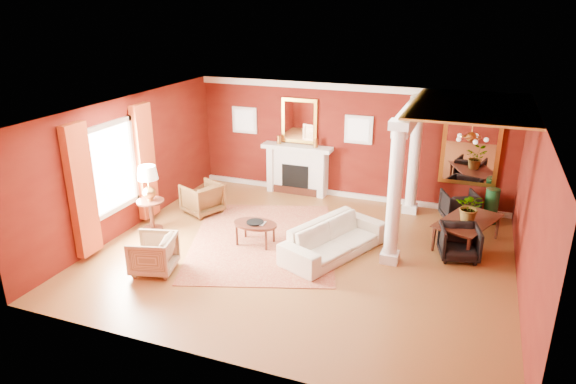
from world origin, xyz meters
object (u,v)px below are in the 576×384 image
at_px(armchair_leopard, 202,197).
at_px(coffee_table, 255,225).
at_px(sofa, 334,234).
at_px(armchair_stripe, 153,252).
at_px(dining_table, 469,226).
at_px(side_table, 149,187).

bearing_deg(armchair_leopard, coffee_table, 84.44).
xyz_separation_m(sofa, armchair_stripe, (-2.96, -1.85, -0.06)).
distance_m(sofa, dining_table, 2.83).
bearing_deg(sofa, side_table, 117.56).
distance_m(armchair_leopard, dining_table, 6.02).
xyz_separation_m(armchair_leopard, armchair_stripe, (0.57, -2.83, -0.01)).
bearing_deg(armchair_stripe, dining_table, 105.77).
bearing_deg(dining_table, sofa, 140.93).
xyz_separation_m(sofa, armchair_leopard, (-3.53, 0.98, -0.05)).
bearing_deg(coffee_table, armchair_leopard, 149.60).
relative_size(armchair_leopard, armchair_stripe, 1.04).
height_order(coffee_table, side_table, side_table).
height_order(sofa, armchair_leopard, sofa).
xyz_separation_m(armchair_stripe, side_table, (-1.13, 1.58, 0.60)).
xyz_separation_m(armchair_stripe, coffee_table, (1.31, 1.73, 0.04)).
xyz_separation_m(coffee_table, side_table, (-2.44, -0.15, 0.57)).
bearing_deg(side_table, sofa, 3.79).
distance_m(armchair_stripe, side_table, 2.04).
distance_m(armchair_leopard, side_table, 1.49).
distance_m(sofa, coffee_table, 1.66).
bearing_deg(armchair_leopard, dining_table, 118.62).
xyz_separation_m(sofa, dining_table, (2.48, 1.37, -0.01)).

